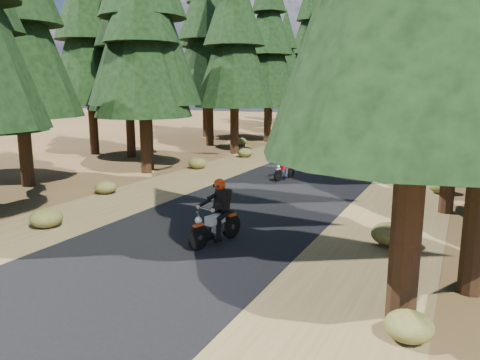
# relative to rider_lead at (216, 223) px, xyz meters

# --- Properties ---
(ground) EXTENTS (120.00, 120.00, 0.00)m
(ground) POSITION_rel_rider_lead_xyz_m (-0.76, 1.54, -0.58)
(ground) COLOR #4D381B
(ground) RESTS_ON ground
(road) EXTENTS (6.00, 100.00, 0.01)m
(road) POSITION_rel_rider_lead_xyz_m (-0.76, 6.54, -0.57)
(road) COLOR black
(road) RESTS_ON ground
(shoulder_l) EXTENTS (3.20, 100.00, 0.01)m
(shoulder_l) POSITION_rel_rider_lead_xyz_m (-5.36, 6.54, -0.57)
(shoulder_l) COLOR brown
(shoulder_l) RESTS_ON ground
(shoulder_r) EXTENTS (3.20, 100.00, 0.01)m
(shoulder_r) POSITION_rel_rider_lead_xyz_m (3.84, 6.54, -0.57)
(shoulder_r) COLOR brown
(shoulder_r) RESTS_ON ground
(pine_forest) EXTENTS (34.59, 55.08, 16.32)m
(pine_forest) POSITION_rel_rider_lead_xyz_m (-0.78, 22.59, 7.31)
(pine_forest) COLOR black
(pine_forest) RESTS_ON ground
(understory_shrubs) EXTENTS (16.39, 32.14, 0.60)m
(understory_shrubs) POSITION_rel_rider_lead_xyz_m (0.17, 8.12, -0.30)
(understory_shrubs) COLOR #474C1E
(understory_shrubs) RESTS_ON ground
(rider_lead) EXTENTS (1.04, 2.01, 1.72)m
(rider_lead) POSITION_rel_rider_lead_xyz_m (0.00, 0.00, 0.00)
(rider_lead) COLOR beige
(rider_lead) RESTS_ON road
(rider_follow) EXTENTS (0.80, 1.68, 1.44)m
(rider_follow) POSITION_rel_rider_lead_xyz_m (-1.41, 8.95, -0.09)
(rider_follow) COLOR #A70B11
(rider_follow) RESTS_ON road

